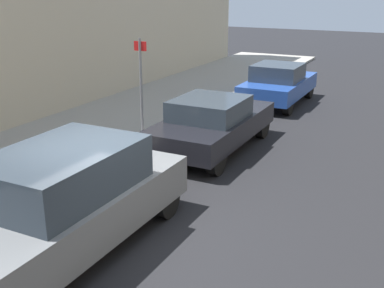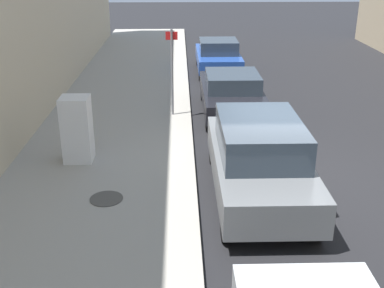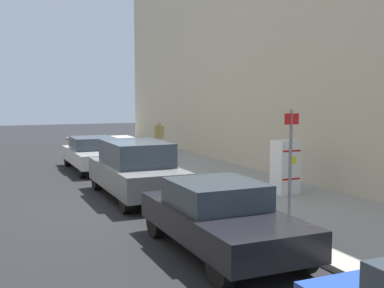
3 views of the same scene
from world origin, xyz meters
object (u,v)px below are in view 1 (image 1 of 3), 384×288
(parked_suv_gray, at_px, (65,200))
(parked_hatchback_blue, at_px, (278,84))
(parked_sedan_dark, at_px, (212,123))
(street_sign_post, at_px, (141,84))

(parked_suv_gray, distance_m, parked_hatchback_blue, 11.20)
(parked_suv_gray, relative_size, parked_sedan_dark, 1.07)
(street_sign_post, xyz_separation_m, parked_hatchback_blue, (1.89, 5.98, -0.88))
(street_sign_post, relative_size, parked_suv_gray, 0.58)
(street_sign_post, distance_m, parked_hatchback_blue, 6.34)
(street_sign_post, bearing_deg, parked_suv_gray, -70.04)
(parked_suv_gray, height_order, parked_sedan_dark, parked_suv_gray)
(parked_suv_gray, bearing_deg, parked_hatchback_blue, 90.00)
(street_sign_post, height_order, parked_hatchback_blue, street_sign_post)
(parked_suv_gray, bearing_deg, street_sign_post, 109.96)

